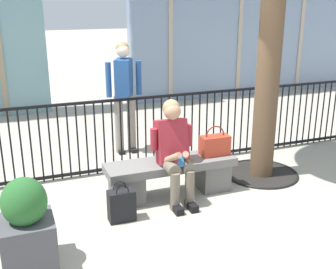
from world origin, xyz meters
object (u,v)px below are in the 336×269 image
(stone_bench, at_px, (171,174))
(bystander_at_railing, at_px, (124,89))
(shopping_bag, at_px, (122,205))
(handbag_on_bench, at_px, (215,145))
(planter, at_px, (27,226))
(seated_person_with_phone, at_px, (174,148))

(stone_bench, bearing_deg, bystander_at_railing, 93.20)
(stone_bench, bearing_deg, shopping_bag, -151.68)
(stone_bench, height_order, handbag_on_bench, handbag_on_bench)
(bystander_at_railing, relative_size, planter, 2.01)
(handbag_on_bench, xyz_separation_m, planter, (-2.30, -0.86, -0.19))
(stone_bench, bearing_deg, planter, -153.08)
(shopping_bag, bearing_deg, stone_bench, 28.32)
(handbag_on_bench, relative_size, bystander_at_railing, 0.22)
(bystander_at_railing, bearing_deg, seated_person_with_phone, -87.33)
(bystander_at_railing, bearing_deg, planter, -122.23)
(handbag_on_bench, distance_m, planter, 2.46)
(handbag_on_bench, bearing_deg, bystander_at_railing, 111.55)
(planter, bearing_deg, seated_person_with_phone, 23.52)
(stone_bench, height_order, planter, planter)
(stone_bench, relative_size, shopping_bag, 3.64)
(seated_person_with_phone, bearing_deg, handbag_on_bench, 11.38)
(shopping_bag, bearing_deg, handbag_on_bench, 16.31)
(seated_person_with_phone, xyz_separation_m, bystander_at_railing, (-0.09, 1.83, 0.35))
(handbag_on_bench, xyz_separation_m, bystander_at_railing, (-0.67, 1.71, 0.42))
(seated_person_with_phone, distance_m, shopping_bag, 0.90)
(stone_bench, distance_m, bystander_at_railing, 1.85)
(stone_bench, distance_m, planter, 1.93)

